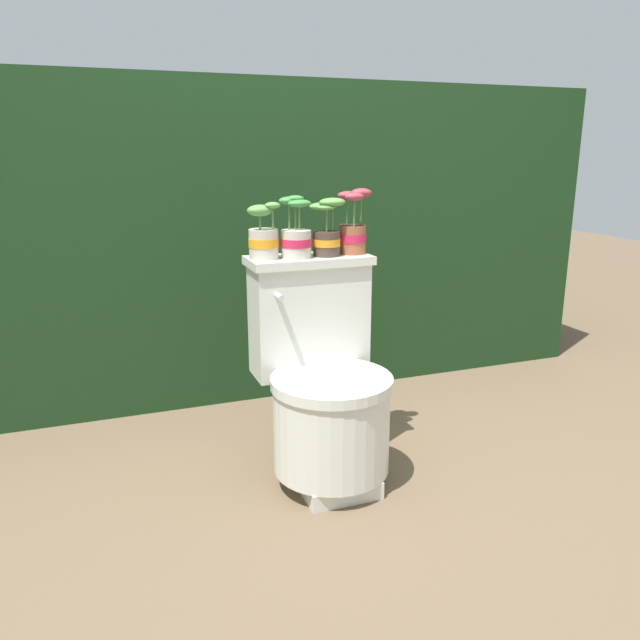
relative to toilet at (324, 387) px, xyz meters
The scene contains 7 objects.
ground_plane 0.34m from the toilet, 60.63° to the right, with size 12.00×12.00×0.00m, color brown.
hedge_backdrop 1.32m from the toilet, 88.72° to the left, with size 3.42×0.98×1.45m.
toilet is the anchor object (origin of this frame).
potted_plant_left 0.56m from the toilet, 138.84° to the left, with size 0.11×0.10×0.20m.
potted_plant_midleft 0.54m from the toilet, 111.57° to the left, with size 0.11×0.11×0.21m.
potted_plant_middle 0.55m from the toilet, 65.08° to the left, with size 0.12×0.11×0.20m.
potted_plant_midright 0.58m from the toilet, 41.26° to the left, with size 0.12×0.13×0.23m.
Camera 1 is at (-0.76, -1.88, 1.14)m, focal length 35.00 mm.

